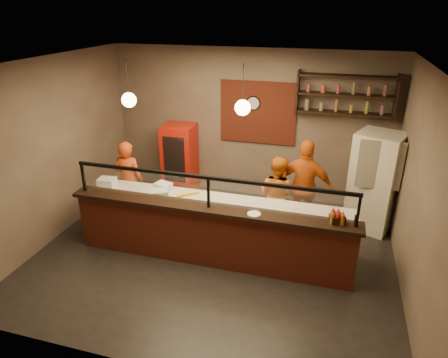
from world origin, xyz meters
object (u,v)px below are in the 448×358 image
(pizza_dough, at_px, (280,207))
(pepper_mill, at_px, (355,221))
(wall_clock, at_px, (253,103))
(cook_left, at_px, (129,180))
(cook_mid, at_px, (277,194))
(condiment_caddy, at_px, (337,219))
(fridge, at_px, (375,182))
(red_cooler, at_px, (180,160))
(cook_right, at_px, (305,187))

(pizza_dough, xyz_separation_m, pepper_mill, (1.15, -0.60, 0.25))
(pizza_dough, height_order, pepper_mill, pepper_mill)
(wall_clock, xyz_separation_m, cook_left, (-2.11, -1.66, -1.30))
(wall_clock, bearing_deg, cook_mid, -60.72)
(wall_clock, distance_m, pepper_mill, 3.59)
(cook_mid, height_order, pizza_dough, cook_mid)
(cook_mid, xyz_separation_m, condiment_caddy, (1.08, -1.33, 0.37))
(fridge, height_order, red_cooler, fridge)
(cook_right, bearing_deg, pepper_mill, 125.68)
(cook_left, bearing_deg, pizza_dough, 166.62)
(pepper_mill, bearing_deg, cook_right, 119.01)
(wall_clock, bearing_deg, cook_right, -44.68)
(cook_mid, distance_m, condiment_caddy, 1.75)
(pizza_dough, bearing_deg, cook_mid, 102.69)
(cook_left, distance_m, pizza_dough, 3.10)
(fridge, relative_size, red_cooler, 1.19)
(cook_left, xyz_separation_m, pepper_mill, (4.21, -1.10, 0.35))
(fridge, distance_m, pizza_dough, 2.09)
(cook_left, distance_m, fridge, 4.70)
(pepper_mill, bearing_deg, cook_left, 165.37)
(condiment_caddy, bearing_deg, red_cooler, 145.00)
(cook_right, height_order, fridge, fridge)
(pizza_dough, distance_m, condiment_caddy, 1.08)
(cook_left, bearing_deg, cook_mid, -178.80)
(cook_left, height_order, cook_mid, cook_left)
(condiment_caddy, relative_size, pepper_mill, 1.11)
(wall_clock, height_order, cook_mid, wall_clock)
(condiment_caddy, height_order, pepper_mill, pepper_mill)
(cook_left, height_order, condiment_caddy, cook_left)
(cook_left, height_order, pizza_dough, cook_left)
(condiment_caddy, bearing_deg, pepper_mill, -10.82)
(pizza_dough, bearing_deg, cook_right, 70.44)
(fridge, distance_m, red_cooler, 4.10)
(wall_clock, relative_size, pizza_dough, 0.58)
(cook_left, bearing_deg, red_cooler, -116.16)
(cook_left, bearing_deg, fridge, -173.13)
(cook_mid, bearing_deg, condiment_caddy, 151.46)
(cook_mid, relative_size, cook_right, 0.83)
(red_cooler, bearing_deg, cook_right, -19.63)
(wall_clock, height_order, cook_right, wall_clock)
(fridge, relative_size, pizza_dough, 3.67)
(fridge, bearing_deg, pizza_dough, -116.18)
(pizza_dough, bearing_deg, cook_left, 170.81)
(red_cooler, relative_size, pepper_mill, 8.61)
(cook_right, distance_m, fridge, 1.33)
(wall_clock, bearing_deg, fridge, -16.75)
(cook_mid, height_order, fridge, fridge)
(cook_right, xyz_separation_m, red_cooler, (-2.84, 0.94, -0.10))
(pizza_dough, xyz_separation_m, condiment_caddy, (0.90, -0.56, 0.21))
(pepper_mill, bearing_deg, fridge, 78.71)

